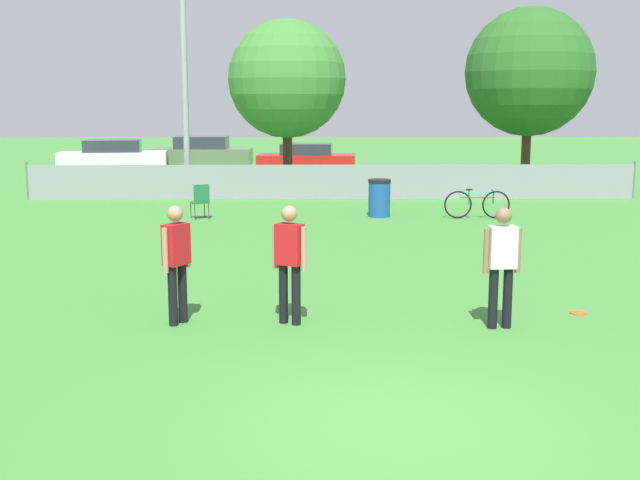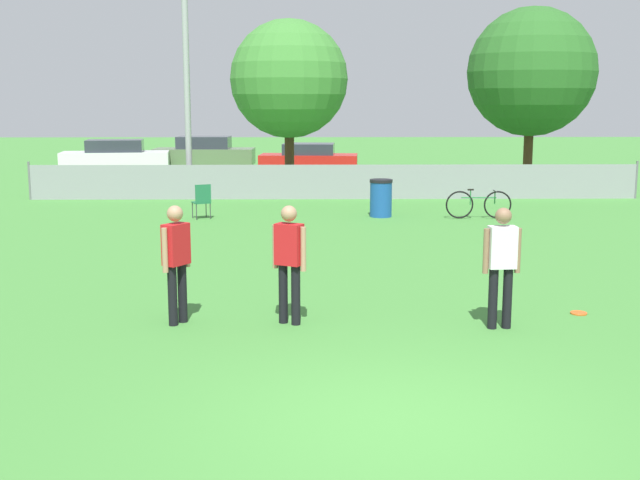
% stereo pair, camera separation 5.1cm
% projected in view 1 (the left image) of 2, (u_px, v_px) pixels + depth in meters
% --- Properties ---
extents(ground_plane, '(120.00, 120.00, 0.00)m').
position_uv_depth(ground_plane, '(400.00, 424.00, 7.92)').
color(ground_plane, '#428438').
extents(fence_backline, '(19.44, 0.07, 1.21)m').
position_uv_depth(fence_backline, '(333.00, 182.00, 25.54)').
color(fence_backline, gray).
rests_on(fence_backline, ground_plane).
extents(light_pole, '(0.90, 0.36, 10.09)m').
position_uv_depth(light_pole, '(183.00, 13.00, 25.43)').
color(light_pole, '#9E9EA3').
rests_on(light_pole, ground_plane).
extents(tree_near_pole, '(3.92, 3.92, 5.78)m').
position_uv_depth(tree_near_pole, '(287.00, 79.00, 26.59)').
color(tree_near_pole, '#4C331E').
rests_on(tree_near_pole, ground_plane).
extents(tree_far_right, '(4.37, 4.37, 6.25)m').
position_uv_depth(tree_far_right, '(529.00, 72.00, 27.31)').
color(tree_far_right, '#4C331E').
rests_on(tree_far_right, ground_plane).
extents(player_defender_red, '(0.48, 0.37, 1.70)m').
position_uv_depth(player_defender_red, '(289.00, 256.00, 11.26)').
color(player_defender_red, black).
rests_on(player_defender_red, ground_plane).
extents(player_thrower_red, '(0.39, 0.46, 1.70)m').
position_uv_depth(player_thrower_red, '(176.00, 256.00, 11.26)').
color(player_thrower_red, black).
rests_on(player_thrower_red, ground_plane).
extents(player_receiver_white, '(0.53, 0.25, 1.70)m').
position_uv_depth(player_receiver_white, '(502.00, 259.00, 11.05)').
color(player_receiver_white, black).
rests_on(player_receiver_white, ground_plane).
extents(frisbee_disc, '(0.25, 0.25, 0.03)m').
position_uv_depth(frisbee_disc, '(578.00, 313.00, 11.97)').
color(frisbee_disc, '#E5591E').
rests_on(frisbee_disc, ground_plane).
extents(folding_chair_sideline, '(0.56, 0.57, 0.93)m').
position_uv_depth(folding_chair_sideline, '(200.00, 199.00, 21.29)').
color(folding_chair_sideline, '#333338').
rests_on(folding_chair_sideline, ground_plane).
extents(bicycle_sideline, '(1.76, 0.44, 0.80)m').
position_uv_depth(bicycle_sideline, '(477.00, 204.00, 21.43)').
color(bicycle_sideline, black).
rests_on(bicycle_sideline, ground_plane).
extents(trash_bin, '(0.62, 0.62, 1.02)m').
position_uv_depth(trash_bin, '(379.00, 198.00, 21.73)').
color(trash_bin, '#194C99').
rests_on(trash_bin, ground_plane).
extents(parked_car_white, '(4.74, 2.27, 1.42)m').
position_uv_depth(parked_car_white, '(113.00, 157.00, 34.71)').
color(parked_car_white, black).
rests_on(parked_car_white, ground_plane).
extents(parked_car_olive, '(4.59, 1.88, 1.47)m').
position_uv_depth(parked_car_olive, '(202.00, 153.00, 36.74)').
color(parked_car_olive, black).
rests_on(parked_car_olive, ground_plane).
extents(parked_car_red, '(4.24, 2.06, 1.30)m').
position_uv_depth(parked_car_red, '(307.00, 159.00, 34.04)').
color(parked_car_red, black).
rests_on(parked_car_red, ground_plane).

